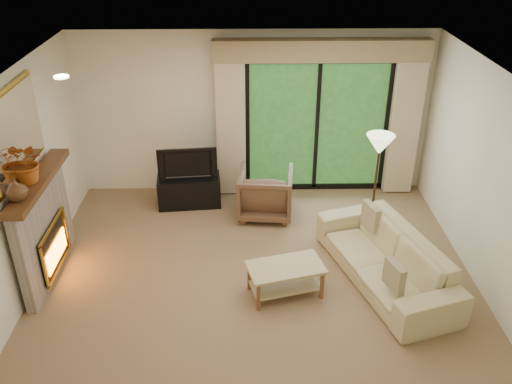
{
  "coord_description": "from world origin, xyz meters",
  "views": [
    {
      "loc": [
        -0.11,
        -5.52,
        4.25
      ],
      "look_at": [
        0.0,
        0.3,
        1.1
      ],
      "focal_mm": 38.0,
      "sensor_mm": 36.0,
      "label": 1
    }
  ],
  "objects_px": {
    "armchair": "(266,193)",
    "coffee_table": "(285,280)",
    "media_console": "(189,191)",
    "sofa": "(386,258)"
  },
  "relations": [
    {
      "from": "media_console",
      "to": "armchair",
      "type": "bearing_deg",
      "value": -21.18
    },
    {
      "from": "armchair",
      "to": "coffee_table",
      "type": "xyz_separation_m",
      "value": [
        0.17,
        -1.9,
        -0.17
      ]
    },
    {
      "from": "armchair",
      "to": "coffee_table",
      "type": "relative_size",
      "value": 0.9
    },
    {
      "from": "armchair",
      "to": "media_console",
      "type": "bearing_deg",
      "value": -9.98
    },
    {
      "from": "media_console",
      "to": "coffee_table",
      "type": "xyz_separation_m",
      "value": [
        1.36,
        -2.23,
        -0.04
      ]
    },
    {
      "from": "armchair",
      "to": "sofa",
      "type": "xyz_separation_m",
      "value": [
        1.44,
        -1.64,
        -0.04
      ]
    },
    {
      "from": "sofa",
      "to": "coffee_table",
      "type": "relative_size",
      "value": 2.47
    },
    {
      "from": "armchair",
      "to": "sofa",
      "type": "height_order",
      "value": "armchair"
    },
    {
      "from": "coffee_table",
      "to": "sofa",
      "type": "bearing_deg",
      "value": -3.71
    },
    {
      "from": "media_console",
      "to": "sofa",
      "type": "bearing_deg",
      "value": -42.44
    }
  ]
}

